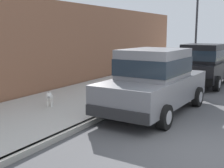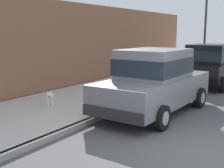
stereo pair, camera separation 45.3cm
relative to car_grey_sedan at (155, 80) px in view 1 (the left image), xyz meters
name	(u,v)px [view 1 (the left image)]	position (x,y,z in m)	size (l,w,h in m)	color
ground_plane	(213,153)	(2.23, -2.31, -0.98)	(80.00, 80.00, 0.00)	#4C4C4F
curb	(84,125)	(-0.97, -2.31, -0.91)	(0.16, 64.00, 0.14)	gray
sidewalk	(32,115)	(-2.77, -2.31, -0.91)	(3.60, 64.00, 0.14)	#B7B5AD
car_grey_sedan	(155,80)	(0.00, 0.00, 0.00)	(2.15, 4.66, 1.92)	slate
car_black_hatchback	(203,64)	(0.15, 5.40, -0.01)	(1.99, 3.82, 1.88)	black
dog_white	(49,97)	(-2.87, -1.45, -0.55)	(0.51, 0.63, 0.49)	white
fire_hydrant	(124,88)	(-1.42, 0.76, -0.51)	(0.34, 0.24, 0.72)	gold
street_lamp	(197,23)	(-1.32, 9.65, 1.92)	(0.36, 0.36, 4.42)	#2D2D33
building_facade	(90,44)	(-4.87, 3.79, 0.84)	(0.50, 20.00, 3.65)	#8C5B42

